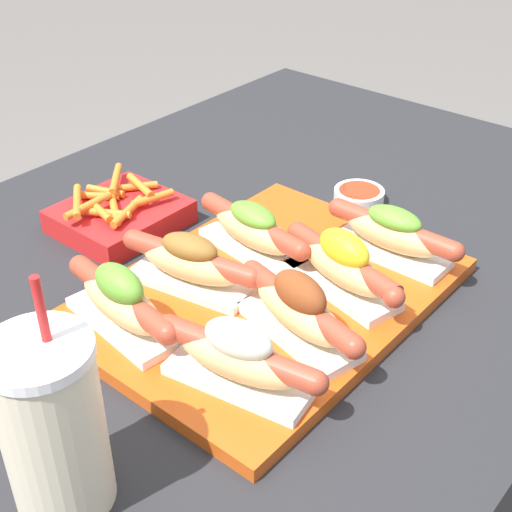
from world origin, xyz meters
name	(u,v)px	position (x,y,z in m)	size (l,w,h in m)	color
patio_table	(235,442)	(0.00, 0.00, 0.35)	(1.39, 0.90, 0.71)	#232326
serving_tray	(268,294)	(-0.03, -0.09, 0.72)	(0.46, 0.34, 0.02)	#CC4C14
hot_dog_0	(239,357)	(-0.19, -0.18, 0.76)	(0.09, 0.20, 0.08)	white
hot_dog_1	(299,310)	(-0.08, -0.18, 0.76)	(0.09, 0.20, 0.08)	white
hot_dog_2	(343,265)	(0.02, -0.16, 0.76)	(0.09, 0.20, 0.08)	white
hot_dog_3	(393,233)	(0.13, -0.17, 0.76)	(0.06, 0.20, 0.07)	white
hot_dog_4	(121,301)	(-0.20, -0.01, 0.76)	(0.08, 0.20, 0.08)	white
hot_dog_5	(191,263)	(-0.09, -0.02, 0.76)	(0.09, 0.20, 0.07)	white
hot_dog_6	(253,230)	(0.02, -0.02, 0.76)	(0.08, 0.20, 0.07)	white
sauce_bowl	(359,195)	(0.26, -0.04, 0.72)	(0.08, 0.08, 0.02)	white
drink_cup	(53,427)	(-0.38, -0.14, 0.80)	(0.09, 0.09, 0.24)	beige
fries_basket	(119,214)	(-0.03, 0.19, 0.73)	(0.17, 0.15, 0.06)	red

